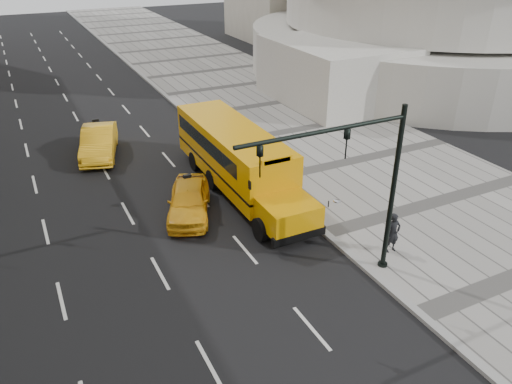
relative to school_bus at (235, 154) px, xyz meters
name	(u,v)px	position (x,y,z in m)	size (l,w,h in m)	color
ground	(149,208)	(-4.50, -0.25, -1.76)	(140.00, 140.00, 0.00)	black
sidewalk_museum	(361,160)	(7.50, -0.25, -1.69)	(12.00, 140.00, 0.15)	gray
curb_museum	(265,181)	(1.50, -0.25, -1.69)	(0.30, 140.00, 0.15)	gray
school_bus	(235,154)	(0.00, 0.00, 0.00)	(2.96, 11.56, 3.19)	orange
taxi_near	(189,200)	(-3.02, -1.63, -1.02)	(1.75, 4.36, 1.48)	yellow
taxi_far	(99,142)	(-5.28, 7.00, -0.95)	(1.73, 4.96, 1.63)	yellow
pedestrian	(393,233)	(3.01, -8.07, -0.79)	(0.60, 0.39, 1.64)	black
traffic_signal	(362,178)	(0.69, -8.70, 2.33)	(6.18, 0.36, 6.40)	black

